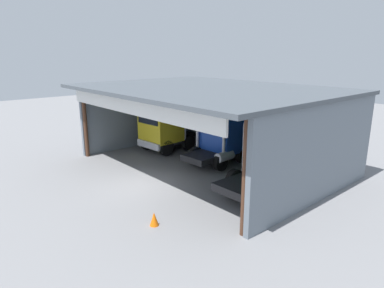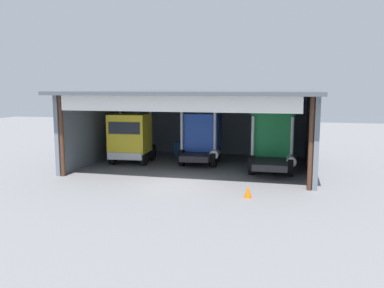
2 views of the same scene
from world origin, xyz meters
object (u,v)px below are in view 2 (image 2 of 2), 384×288
Objects in this scene: truck_green_right_bay at (273,138)px; tool_cart at (181,148)px; truck_blue_center_left_bay at (201,136)px; oil_drum at (180,149)px; traffic_cone at (248,192)px; truck_yellow_center_bay at (131,137)px.

truck_green_right_bay is 4.94× the size of tool_cart.
oil_drum is at bearing 124.96° from truck_blue_center_left_bay.
oil_drum is 0.43m from tool_cart.
traffic_cone is (-0.81, -6.61, -1.63)m from truck_green_right_bay.
tool_cart is at bearing -60.87° from oil_drum.
oil_drum is at bearing 119.64° from traffic_cone.
traffic_cone is at bearing -60.34° from tool_cart.
truck_blue_center_left_bay is at bearing -168.78° from truck_yellow_center_bay.
tool_cart is 11.97m from traffic_cone.
truck_green_right_bay is 7.85m from tool_cart.
truck_green_right_bay reaches higher than traffic_cone.
truck_green_right_bay is (9.13, -0.06, 0.20)m from truck_yellow_center_bay.
truck_blue_center_left_bay reaches higher than tool_cart.
truck_blue_center_left_bay is 8.90m from traffic_cone.
oil_drum reaches higher than traffic_cone.
tool_cart is at bearing 126.11° from truck_blue_center_left_bay.
truck_blue_center_left_bay is 4.84m from truck_green_right_bay.
truck_blue_center_left_bay is (4.46, 1.21, 0.04)m from truck_yellow_center_bay.
truck_green_right_bay is at bearing -29.36° from tool_cart.
truck_green_right_bay is 8.82× the size of traffic_cone.
tool_cart is at bearing 150.74° from truck_green_right_bay.
truck_yellow_center_bay is 7.84× the size of traffic_cone.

